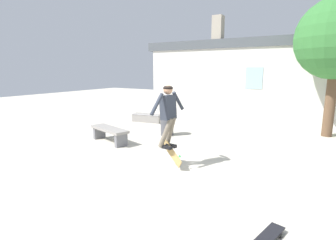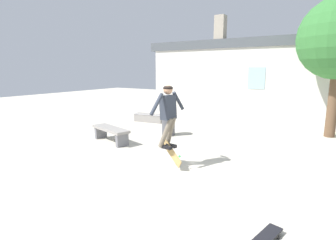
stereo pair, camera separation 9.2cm
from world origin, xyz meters
name	(u,v)px [view 1 (the left image)]	position (x,y,z in m)	size (l,w,h in m)	color
ground_plane	(165,179)	(0.00, 0.00, 0.00)	(40.00, 40.00, 0.00)	beige
building_backdrop	(254,78)	(-0.02, 7.23, 1.87)	(10.74, 0.52, 4.58)	beige
park_bench	(109,132)	(-2.97, 1.47, 0.33)	(1.60, 0.85, 0.46)	gray
skate_ledge	(147,118)	(-3.87, 4.72, 0.18)	(1.34, 0.62, 0.35)	gray
trash_bin	(167,123)	(-1.91, 3.18, 0.42)	(0.49, 0.49, 0.79)	#47474C
skater	(168,111)	(-0.33, 0.64, 1.32)	(0.39, 1.16, 1.45)	#282D38
skateboard_flipping	(171,151)	(-0.26, 0.66, 0.37)	(0.76, 0.37, 0.62)	#AD894C
skateboard_resting	(266,239)	(2.21, -1.06, 0.07)	(0.38, 0.85, 0.08)	black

